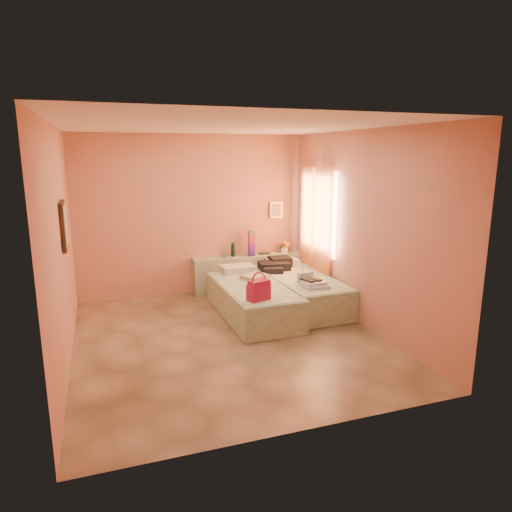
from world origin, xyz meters
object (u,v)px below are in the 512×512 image
at_px(headboard_ledge, 249,273).
at_px(green_book, 264,253).
at_px(bed_right, 301,291).
at_px(blue_handbag, 305,277).
at_px(bed_left, 253,300).
at_px(water_bottle, 233,250).
at_px(magenta_handbag, 259,290).
at_px(flower_vase, 285,246).
at_px(towel_stack, 316,284).

distance_m(headboard_ledge, green_book, 0.46).
bearing_deg(bed_right, blue_handbag, -102.83).
bearing_deg(blue_handbag, green_book, 89.59).
distance_m(bed_left, blue_handbag, 0.91).
bearing_deg(headboard_ledge, bed_left, -105.63).
distance_m(water_bottle, green_book, 0.61).
bearing_deg(green_book, magenta_handbag, -122.54).
bearing_deg(water_bottle, green_book, 0.03).
bearing_deg(bed_right, flower_vase, 80.00).
bearing_deg(bed_left, flower_vase, 49.80).
bearing_deg(towel_stack, blue_handbag, 92.61).
xyz_separation_m(magenta_handbag, blue_handbag, (1.00, 0.63, -0.06)).
xyz_separation_m(water_bottle, magenta_handbag, (-0.25, -2.10, -0.13)).
relative_size(headboard_ledge, flower_vase, 7.24).
relative_size(flower_vase, magenta_handbag, 0.93).
height_order(flower_vase, magenta_handbag, flower_vase).
relative_size(water_bottle, flower_vase, 0.86).
xyz_separation_m(bed_right, magenta_handbag, (-1.06, -0.92, 0.39)).
relative_size(headboard_ledge, magenta_handbag, 6.71).
xyz_separation_m(magenta_handbag, towel_stack, (1.01, 0.29, -0.09)).
relative_size(bed_left, bed_right, 1.00).
height_order(bed_left, magenta_handbag, magenta_handbag).
xyz_separation_m(headboard_ledge, green_book, (0.32, 0.03, 0.34)).
height_order(water_bottle, green_book, water_bottle).
xyz_separation_m(headboard_ledge, water_bottle, (-0.29, 0.03, 0.45)).
bearing_deg(magenta_handbag, towel_stack, -4.03).
relative_size(water_bottle, magenta_handbag, 0.79).
xyz_separation_m(green_book, blue_handbag, (0.15, -1.47, -0.09)).
bearing_deg(towel_stack, headboard_ledge, 105.11).
xyz_separation_m(water_bottle, flower_vase, (0.99, -0.04, 0.02)).
distance_m(headboard_ledge, flower_vase, 0.84).
xyz_separation_m(green_book, flower_vase, (0.39, -0.04, 0.13)).
height_order(bed_right, flower_vase, flower_vase).
bearing_deg(magenta_handbag, headboard_ledge, 55.57).
relative_size(green_book, blue_handbag, 0.77).
relative_size(bed_right, green_book, 10.71).
bearing_deg(bed_right, water_bottle, 123.53).
bearing_deg(bed_right, headboard_ledge, 113.40).
bearing_deg(bed_right, bed_left, -169.03).
xyz_separation_m(flower_vase, blue_handbag, (-0.24, -1.43, -0.21)).
relative_size(green_book, magenta_handbag, 0.61).
bearing_deg(towel_stack, water_bottle, 113.05).
distance_m(bed_left, green_book, 1.59).
height_order(flower_vase, blue_handbag, flower_vase).
bearing_deg(bed_right, magenta_handbag, -140.11).
xyz_separation_m(blue_handbag, towel_stack, (0.02, -0.34, -0.03)).
bearing_deg(flower_vase, green_book, 174.11).
bearing_deg(magenta_handbag, flower_vase, 39.07).
distance_m(headboard_ledge, bed_left, 1.39).
relative_size(bed_right, water_bottle, 8.26).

